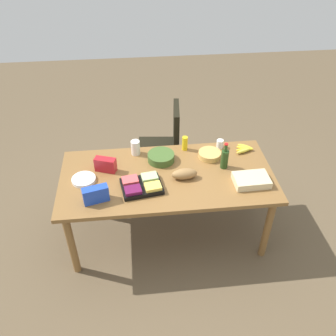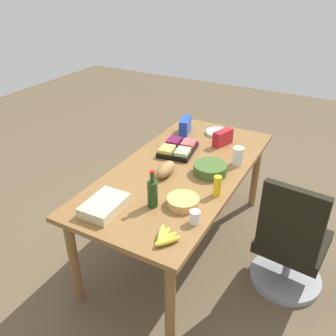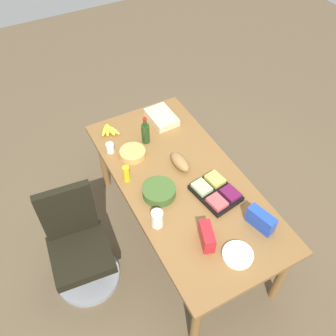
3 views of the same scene
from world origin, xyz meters
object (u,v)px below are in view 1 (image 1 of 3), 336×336
(sheet_cake, at_px, (251,180))
(wine_bottle, at_px, (225,158))
(conference_table, at_px, (167,182))
(chip_bag_blue, at_px, (96,195))
(paper_plate_stack, at_px, (84,179))
(paper_cup, at_px, (220,144))
(office_chair, at_px, (163,153))
(fruit_platter, at_px, (142,185))
(bread_loaf, at_px, (184,174))
(salad_bowl, at_px, (161,157))
(mayo_jar, at_px, (135,148))
(chip_bowl, at_px, (210,155))
(chip_bag_red, at_px, (105,165))
(mustard_bottle, at_px, (185,143))
(banana_bunch, at_px, (244,149))

(sheet_cake, relative_size, wine_bottle, 1.16)
(conference_table, relative_size, chip_bag_blue, 9.18)
(paper_plate_stack, distance_m, paper_cup, 1.42)
(wine_bottle, bearing_deg, chip_bag_blue, 16.21)
(office_chair, height_order, fruit_platter, office_chair)
(conference_table, relative_size, sheet_cake, 6.31)
(chip_bag_blue, bearing_deg, bread_loaf, -164.27)
(paper_cup, bearing_deg, salad_bowl, 14.17)
(chip_bag_blue, bearing_deg, salad_bowl, -139.42)
(mayo_jar, height_order, salad_bowl, mayo_jar)
(bread_loaf, relative_size, salad_bowl, 0.91)
(chip_bowl, relative_size, chip_bag_blue, 1.02)
(chip_bag_red, distance_m, fruit_platter, 0.44)
(mustard_bottle, distance_m, paper_plate_stack, 1.08)
(chip_bowl, relative_size, wine_bottle, 0.81)
(bread_loaf, height_order, banana_bunch, bread_loaf)
(mayo_jar, height_order, chip_bowl, mayo_jar)
(conference_table, distance_m, chip_bag_red, 0.61)
(office_chair, distance_m, wine_bottle, 1.15)
(fruit_platter, xyz_separation_m, paper_cup, (-0.84, -0.55, 0.01))
(office_chair, relative_size, chip_bag_red, 4.96)
(office_chair, distance_m, sheet_cake, 1.42)
(bread_loaf, distance_m, wine_bottle, 0.43)
(paper_plate_stack, xyz_separation_m, chip_bag_blue, (-0.13, 0.29, 0.06))
(chip_bag_blue, bearing_deg, conference_table, -156.10)
(paper_cup, bearing_deg, sheet_cake, 105.40)
(office_chair, bearing_deg, fruit_platter, 75.15)
(mustard_bottle, xyz_separation_m, sheet_cake, (-0.53, 0.59, -0.04))
(paper_plate_stack, xyz_separation_m, chip_bowl, (-1.23, -0.24, 0.01))
(banana_bunch, height_order, chip_bag_blue, chip_bag_blue)
(office_chair, xyz_separation_m, wine_bottle, (-0.52, 0.88, 0.53))
(mustard_bottle, xyz_separation_m, paper_plate_stack, (1.00, 0.40, -0.06))
(paper_plate_stack, distance_m, chip_bowl, 1.25)
(conference_table, bearing_deg, banana_bunch, -159.60)
(banana_bunch, distance_m, chip_bag_blue, 1.59)
(fruit_platter, distance_m, chip_bag_blue, 0.42)
(conference_table, bearing_deg, mustard_bottle, -119.33)
(chip_bag_red, relative_size, paper_plate_stack, 0.91)
(paper_plate_stack, distance_m, wine_bottle, 1.34)
(office_chair, xyz_separation_m, mustard_bottle, (-0.18, 0.55, 0.50))
(mayo_jar, bearing_deg, chip_bowl, 169.64)
(chip_bag_blue, bearing_deg, sheet_cake, -176.32)
(mayo_jar, bearing_deg, chip_bag_blue, 61.22)
(sheet_cake, bearing_deg, office_chair, -58.07)
(sheet_cake, relative_size, chip_bowl, 1.42)
(chip_bag_blue, distance_m, salad_bowl, 0.80)
(chip_bag_red, xyz_separation_m, chip_bag_blue, (0.07, 0.42, 0.01))
(bread_loaf, xyz_separation_m, mayo_jar, (0.44, -0.44, 0.03))
(paper_cup, distance_m, chip_bag_blue, 1.41)
(office_chair, relative_size, wine_bottle, 3.59)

